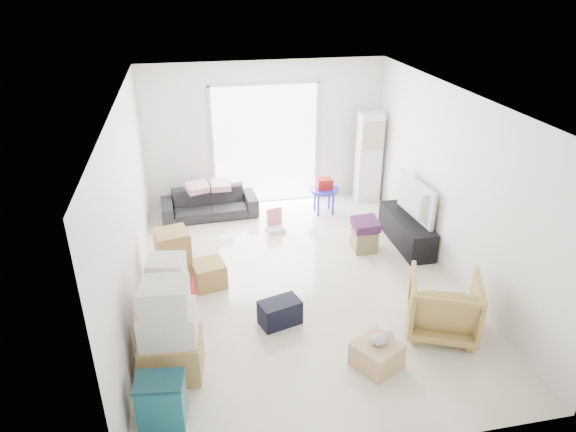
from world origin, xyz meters
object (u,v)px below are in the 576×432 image
(wood_crate, at_px, (377,355))
(sofa, at_px, (209,199))
(kids_table, at_px, (324,188))
(ac_tower, at_px, (369,158))
(tv_console, at_px, (406,230))
(television, at_px, (408,213))
(ottoman, at_px, (364,240))
(armchair, at_px, (444,303))
(storage_bins, at_px, (162,401))

(wood_crate, bearing_deg, sofa, 110.38)
(sofa, distance_m, kids_table, 2.13)
(kids_table, bearing_deg, ac_tower, 22.69)
(tv_console, xyz_separation_m, television, (0.00, 0.00, 0.31))
(ottoman, bearing_deg, wood_crate, -105.94)
(ottoman, xyz_separation_m, wood_crate, (-0.75, -2.62, -0.02))
(armchair, relative_size, kids_table, 1.26)
(tv_console, bearing_deg, sofa, 151.54)
(ottoman, bearing_deg, armchair, -82.93)
(tv_console, xyz_separation_m, armchair, (-0.49, -2.25, 0.19))
(tv_console, xyz_separation_m, kids_table, (-1.03, 1.44, 0.25))
(sofa, height_order, wood_crate, sofa)
(armchair, distance_m, wood_crate, 1.15)
(armchair, xyz_separation_m, ottoman, (-0.27, 2.17, -0.25))
(ac_tower, distance_m, storage_bins, 6.26)
(ac_tower, distance_m, tv_console, 1.96)
(wood_crate, bearing_deg, armchair, 23.91)
(tv_console, height_order, kids_table, kids_table)
(tv_console, relative_size, sofa, 0.83)
(armchair, relative_size, wood_crate, 1.82)
(storage_bins, bearing_deg, wood_crate, 8.22)
(kids_table, bearing_deg, armchair, -81.58)
(sofa, relative_size, kids_table, 2.54)
(wood_crate, bearing_deg, ac_tower, 72.27)
(television, distance_m, ottoman, 0.84)
(television, distance_m, storage_bins, 4.95)
(tv_console, distance_m, armchair, 2.30)
(tv_console, height_order, storage_bins, storage_bins)
(ac_tower, height_order, tv_console, ac_tower)
(sofa, bearing_deg, kids_table, -9.68)
(television, relative_size, ottoman, 3.07)
(ac_tower, bearing_deg, armchair, -96.07)
(television, bearing_deg, ottoman, 91.27)
(kids_table, xyz_separation_m, wood_crate, (-0.47, -4.14, -0.33))
(tv_console, bearing_deg, television, 0.00)
(storage_bins, bearing_deg, television, 37.96)
(television, xyz_separation_m, wood_crate, (-1.50, -2.70, -0.39))
(ac_tower, relative_size, kids_table, 2.57)
(ac_tower, bearing_deg, ottoman, -110.10)
(sofa, relative_size, storage_bins, 3.12)
(ac_tower, distance_m, television, 1.88)
(ac_tower, relative_size, television, 1.58)
(sofa, distance_m, ottoman, 2.98)
(armchair, bearing_deg, ottoman, -59.57)
(sofa, distance_m, storage_bins, 4.81)
(armchair, relative_size, ottoman, 2.37)
(tv_console, relative_size, television, 1.30)
(tv_console, height_order, armchair, armchair)
(ac_tower, relative_size, tv_console, 1.22)
(television, xyz_separation_m, storage_bins, (-3.90, -3.04, -0.27))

